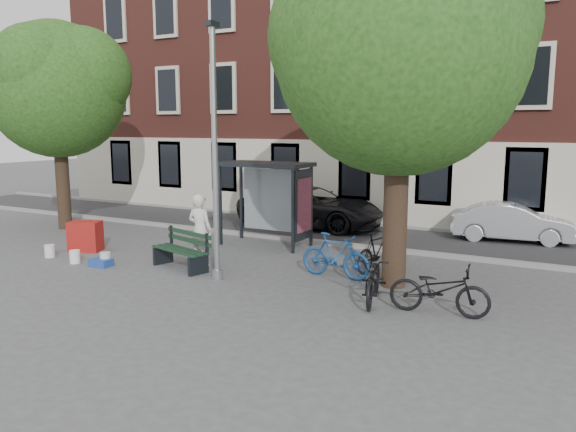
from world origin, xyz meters
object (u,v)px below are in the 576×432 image
at_px(lamppost, 215,166).
at_px(notice_sign, 401,217).
at_px(bus_shelter, 278,185).
at_px(car_dark, 311,207).
at_px(bench, 182,252).
at_px(bike_b, 335,256).
at_px(red_stand, 85,236).
at_px(bike_d, 377,251).
at_px(bike_c, 374,278).
at_px(painter, 200,230).
at_px(bike_a, 439,289).
at_px(car_silver, 513,222).

relative_size(lamppost, notice_sign, 3.10).
bearing_deg(lamppost, bus_shelter, 98.43).
relative_size(lamppost, car_dark, 1.13).
height_order(bench, bike_b, bike_b).
relative_size(lamppost, bike_b, 3.27).
bearing_deg(red_stand, bike_d, 12.77).
bearing_deg(notice_sign, bench, -142.74).
distance_m(bike_c, bike_d, 2.63).
height_order(bike_b, red_stand, bike_b).
height_order(bus_shelter, bench, bus_shelter).
distance_m(painter, notice_sign, 5.31).
bearing_deg(bike_d, bike_b, 74.05).
xyz_separation_m(bike_a, car_silver, (0.33, 8.43, 0.11)).
relative_size(bike_c, notice_sign, 1.00).
distance_m(painter, bike_c, 5.29).
bearing_deg(car_silver, lamppost, 138.13).
xyz_separation_m(bus_shelter, red_stand, (-4.75, -3.41, -1.47)).
xyz_separation_m(bus_shelter, bike_b, (3.11, -2.59, -1.36)).
distance_m(bike_d, car_silver, 6.31).
xyz_separation_m(bike_b, bike_c, (1.51, -1.37, -0.04)).
distance_m(bus_shelter, red_stand, 6.02).
relative_size(bike_b, bike_c, 0.95).
distance_m(bus_shelter, bench, 4.06).
bearing_deg(bike_d, car_silver, -98.44).
height_order(bus_shelter, car_silver, bus_shelter).
height_order(car_dark, red_stand, car_dark).
height_order(bike_b, bike_c, bike_b).
relative_size(bus_shelter, bike_d, 1.63).
relative_size(painter, bike_a, 0.98).
height_order(bike_a, car_silver, car_silver).
relative_size(bike_c, red_stand, 2.19).
height_order(lamppost, bike_c, lamppost).
xyz_separation_m(car_silver, red_stand, (-11.12, -7.70, -0.18)).
height_order(painter, car_dark, painter).
bearing_deg(notice_sign, bike_b, -120.56).
bearing_deg(painter, notice_sign, -160.76).
bearing_deg(notice_sign, car_dark, 148.02).
height_order(painter, bike_c, painter).
bearing_deg(car_silver, bench, 130.54).
xyz_separation_m(lamppost, painter, (-1.20, 0.91, -1.81)).
distance_m(car_dark, notice_sign, 6.85).
xyz_separation_m(lamppost, bus_shelter, (-0.61, 4.11, -0.87)).
bearing_deg(bike_c, red_stand, 162.95).
bearing_deg(red_stand, bike_a, -3.84).
bearing_deg(red_stand, bus_shelter, 35.67).
bearing_deg(painter, bike_a, 169.79).
distance_m(bike_a, red_stand, 10.81).
relative_size(car_dark, car_silver, 1.42).
xyz_separation_m(bench, bike_c, (5.45, -0.28, 0.07)).
height_order(painter, bike_b, painter).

